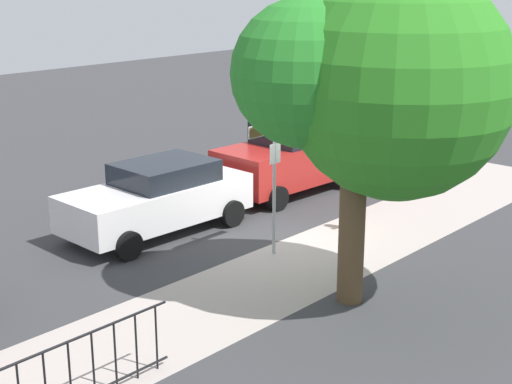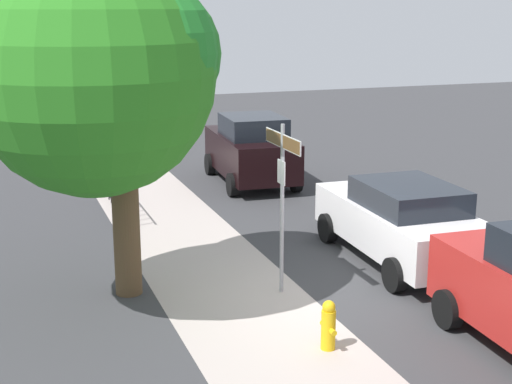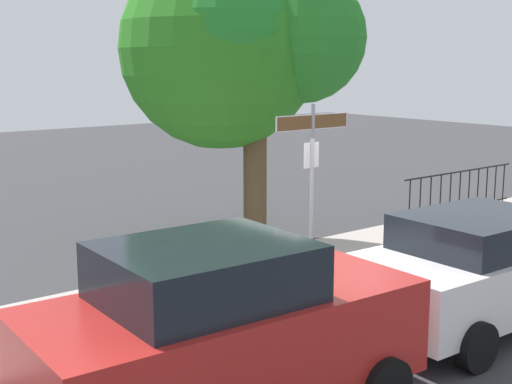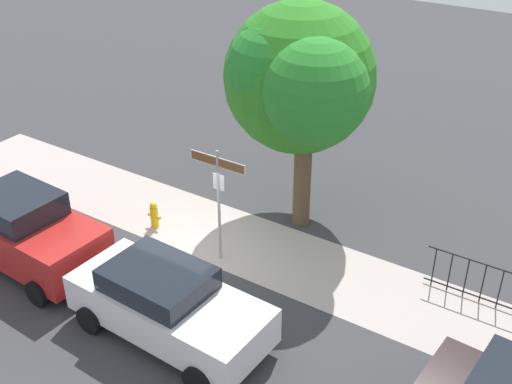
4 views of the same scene
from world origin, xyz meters
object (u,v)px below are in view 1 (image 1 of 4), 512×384
at_px(street_sign, 274,155).
at_px(shade_tree, 382,80).
at_px(car_white, 158,197).
at_px(fire_hydrant, 347,213).
at_px(car_red, 290,157).

bearing_deg(street_sign, shade_tree, 79.79).
xyz_separation_m(car_white, fire_hydrant, (-3.13, 3.10, -0.46)).
xyz_separation_m(shade_tree, fire_hydrant, (-2.90, -2.66, -3.68)).
xyz_separation_m(shade_tree, car_white, (0.22, -5.76, -3.22)).
bearing_deg(shade_tree, car_white, -87.78).
bearing_deg(car_red, car_white, 1.22).
height_order(car_white, fire_hydrant, car_white).
bearing_deg(street_sign, fire_hydrant, 175.25).
height_order(street_sign, car_red, street_sign).
xyz_separation_m(street_sign, car_white, (0.74, -2.90, -1.33)).
bearing_deg(car_white, fire_hydrant, 137.16).
bearing_deg(car_white, shade_tree, 94.10).
height_order(shade_tree, fire_hydrant, shade_tree).
distance_m(shade_tree, car_white, 6.60).
distance_m(shade_tree, car_red, 7.79).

